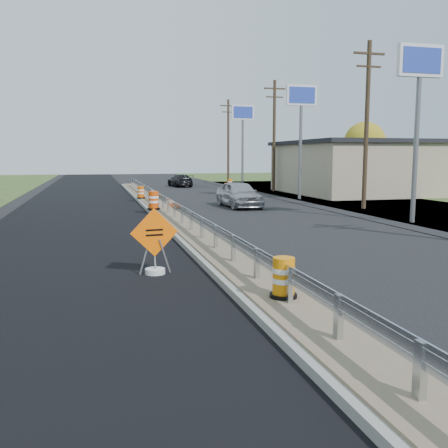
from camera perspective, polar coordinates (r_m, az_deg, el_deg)
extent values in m
plane|color=black|center=(17.39, -2.51, -2.31)|extent=(140.00, 140.00, 0.00)
cube|color=black|center=(26.93, -16.29, 0.98)|extent=(7.20, 120.00, 0.01)
cube|color=gray|center=(25.18, -6.36, 0.99)|extent=(1.60, 55.00, 0.18)
cube|color=brown|center=(25.16, -6.36, 1.25)|extent=(1.25, 55.00, 0.05)
cube|color=silver|center=(6.44, 21.52, -15.26)|extent=(0.10, 0.15, 0.70)
cube|color=silver|center=(8.03, 12.97, -10.29)|extent=(0.10, 0.15, 0.70)
cube|color=silver|center=(9.77, 7.50, -6.89)|extent=(0.10, 0.15, 0.70)
cube|color=silver|center=(11.59, 3.77, -4.50)|extent=(0.10, 0.15, 0.70)
cube|color=silver|center=(13.47, 1.08, -2.76)|extent=(0.10, 0.15, 0.70)
cube|color=silver|center=(15.37, -0.95, -1.44)|extent=(0.10, 0.15, 0.70)
cube|color=silver|center=(17.30, -2.52, -0.42)|extent=(0.10, 0.15, 0.70)
cube|color=silver|center=(19.24, -3.77, 0.40)|extent=(0.10, 0.15, 0.70)
cube|color=silver|center=(21.19, -4.80, 1.07)|extent=(0.10, 0.15, 0.70)
cube|color=silver|center=(23.16, -5.65, 1.63)|extent=(0.10, 0.15, 0.70)
cube|color=silver|center=(25.12, -6.37, 2.10)|extent=(0.10, 0.15, 0.70)
cube|color=silver|center=(27.09, -6.99, 2.50)|extent=(0.10, 0.15, 0.70)
cube|color=silver|center=(29.07, -7.52, 2.85)|extent=(0.10, 0.15, 0.70)
cube|color=silver|center=(31.05, -7.98, 3.15)|extent=(0.10, 0.15, 0.70)
cube|color=silver|center=(33.03, -8.39, 3.41)|extent=(0.10, 0.15, 0.70)
cube|color=silver|center=(35.01, -8.75, 3.65)|extent=(0.10, 0.15, 0.70)
cube|color=silver|center=(37.00, -9.08, 3.86)|extent=(0.10, 0.15, 0.70)
cube|color=silver|center=(38.99, -9.37, 4.05)|extent=(0.10, 0.15, 0.70)
cube|color=silver|center=(40.97, -9.63, 4.22)|extent=(0.10, 0.15, 0.70)
cube|color=silver|center=(42.96, -9.87, 4.37)|extent=(0.10, 0.15, 0.70)
cube|color=silver|center=(44.95, -10.09, 4.51)|extent=(0.10, 0.15, 0.70)
cube|color=silver|center=(46.94, -10.29, 4.64)|extent=(0.10, 0.15, 0.70)
cube|color=silver|center=(48.94, -10.47, 4.76)|extent=(0.10, 0.15, 0.70)
cube|color=silver|center=(26.09, -6.70, 2.75)|extent=(0.04, 46.00, 0.34)
cube|color=silver|center=(26.10, -6.70, 2.57)|extent=(0.06, 46.00, 0.03)
cube|color=silver|center=(26.08, -6.70, 2.92)|extent=(0.06, 46.00, 0.03)
cube|color=tan|center=(44.23, 19.23, 5.99)|extent=(18.00, 12.00, 4.00)
cube|color=black|center=(44.23, 19.36, 8.73)|extent=(18.50, 12.50, 0.30)
cube|color=black|center=(39.96, 8.43, 5.62)|extent=(0.08, 7.20, 2.20)
cylinder|color=slate|center=(24.26, 21.08, 8.10)|extent=(0.22, 0.22, 6.80)
cube|color=white|center=(24.61, 21.53, 16.97)|extent=(2.20, 0.25, 1.40)
cube|color=#263FB2|center=(24.61, 21.53, 16.97)|extent=(1.90, 0.30, 1.10)
cylinder|color=slate|center=(35.65, 8.72, 8.26)|extent=(0.22, 0.22, 6.80)
cube|color=white|center=(35.89, 8.84, 14.33)|extent=(2.20, 0.25, 1.40)
cube|color=#263FB2|center=(35.89, 8.84, 14.33)|extent=(1.90, 0.30, 1.10)
cylinder|color=slate|center=(48.82, 2.14, 8.19)|extent=(0.22, 0.22, 6.80)
cube|color=white|center=(49.00, 2.16, 12.63)|extent=(2.20, 0.25, 1.40)
cube|color=#263FB2|center=(49.00, 2.16, 12.63)|extent=(1.90, 0.30, 1.10)
cylinder|color=#473523|center=(29.89, 15.98, 10.66)|extent=(0.26, 0.26, 9.40)
cube|color=#473523|center=(30.37, 16.27, 18.21)|extent=(1.90, 0.12, 0.12)
cube|color=#473523|center=(30.25, 16.22, 16.91)|extent=(1.50, 0.10, 0.10)
cylinder|color=#473523|center=(43.48, 5.74, 9.92)|extent=(0.26, 0.26, 9.40)
cube|color=#473523|center=(43.82, 5.82, 15.15)|extent=(1.90, 0.12, 0.12)
cube|color=#473523|center=(43.73, 5.81, 14.24)|extent=(1.50, 0.10, 0.10)
cylinder|color=#473523|center=(57.77, 0.49, 9.41)|extent=(0.26, 0.26, 9.40)
cube|color=#473523|center=(58.03, 0.50, 13.37)|extent=(1.90, 0.12, 0.12)
cube|color=#473523|center=(57.96, 0.50, 12.68)|extent=(1.50, 0.10, 0.10)
cylinder|color=#473523|center=(58.76, 15.67, 6.02)|extent=(0.36, 0.36, 3.08)
sphere|color=olive|center=(58.76, 15.78, 8.95)|extent=(4.62, 4.62, 4.62)
cylinder|color=white|center=(13.10, -7.88, -5.39)|extent=(0.52, 0.52, 0.15)
cube|color=slate|center=(12.99, -9.06, -3.76)|extent=(0.31, 0.08, 0.90)
cube|color=slate|center=(13.05, -6.77, -3.67)|extent=(0.31, 0.08, 0.90)
cube|color=slate|center=(13.06, -7.94, -3.68)|extent=(0.07, 0.23, 0.92)
cube|color=#F15D04|center=(12.90, -7.97, -0.96)|extent=(1.25, 0.19, 1.25)
cube|color=black|center=(12.88, -7.96, -0.68)|extent=(0.44, 0.06, 0.05)
cube|color=black|center=(12.89, -7.95, -1.26)|extent=(0.44, 0.06, 0.05)
cylinder|color=black|center=(10.17, 6.79, -8.11)|extent=(0.55, 0.55, 0.07)
cylinder|color=orange|center=(10.07, 6.83, -5.99)|extent=(0.44, 0.44, 0.78)
cylinder|color=white|center=(10.04, 6.84, -5.27)|extent=(0.46, 0.46, 0.10)
cylinder|color=white|center=(10.09, 6.82, -6.39)|extent=(0.46, 0.46, 0.10)
cylinder|color=black|center=(26.70, -8.04, 1.74)|extent=(0.66, 0.66, 0.09)
cylinder|color=#E14509|center=(26.65, -8.06, 2.73)|extent=(0.53, 0.53, 0.92)
cylinder|color=white|center=(26.64, -8.07, 3.06)|extent=(0.54, 0.54, 0.12)
cylinder|color=white|center=(26.66, -8.06, 2.54)|extent=(0.54, 0.54, 0.12)
cylinder|color=black|center=(33.91, -9.48, 2.97)|extent=(0.55, 0.55, 0.07)
cylinder|color=#E75909|center=(33.88, -9.49, 3.62)|extent=(0.44, 0.44, 0.77)
cylinder|color=white|center=(33.87, -9.50, 3.84)|extent=(0.45, 0.45, 0.10)
cylinder|color=white|center=(33.89, -9.49, 3.50)|extent=(0.45, 0.45, 0.10)
cylinder|color=black|center=(41.00, 0.35, 3.57)|extent=(0.58, 0.58, 0.08)
cylinder|color=#FF450A|center=(40.97, 0.35, 4.14)|extent=(0.47, 0.47, 0.82)
cylinder|color=white|center=(40.96, 0.35, 4.33)|extent=(0.48, 0.48, 0.11)
cylinder|color=white|center=(40.98, 0.35, 4.03)|extent=(0.48, 0.48, 0.11)
cylinder|color=black|center=(48.45, 0.68, 4.22)|extent=(0.57, 0.57, 0.08)
cylinder|color=orange|center=(48.43, 0.68, 4.69)|extent=(0.46, 0.46, 0.80)
cylinder|color=white|center=(48.42, 0.68, 4.84)|extent=(0.47, 0.47, 0.10)
cylinder|color=white|center=(48.43, 0.68, 4.60)|extent=(0.47, 0.47, 0.10)
imported|color=#B2B2B7|center=(29.87, 1.73, 3.43)|extent=(2.04, 4.66, 1.56)
imported|color=black|center=(50.27, -5.03, 4.97)|extent=(2.20, 4.41, 1.23)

